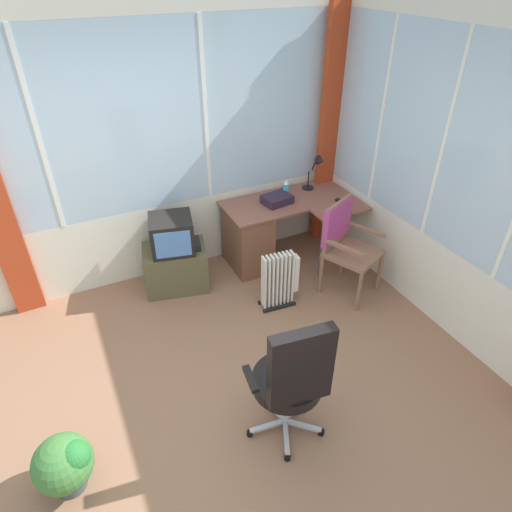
{
  "coord_description": "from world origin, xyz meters",
  "views": [
    {
      "loc": [
        -0.7,
        -2.11,
        2.97
      ],
      "look_at": [
        0.68,
        0.71,
        0.81
      ],
      "focal_mm": 31.01,
      "sensor_mm": 36.0,
      "label": 1
    }
  ],
  "objects_px": {
    "desk_lamp": "(317,167)",
    "spray_bottle": "(286,189)",
    "office_chair": "(293,377)",
    "tv_on_stand": "(175,257)",
    "paper_tray": "(277,199)",
    "potted_plant": "(65,464)",
    "tv_remote": "(342,201)",
    "space_heater": "(280,280)",
    "wooden_armchair": "(344,237)",
    "desk": "(255,234)"
  },
  "relations": [
    {
      "from": "spray_bottle",
      "to": "tv_on_stand",
      "type": "bearing_deg",
      "value": -176.42
    },
    {
      "from": "desk_lamp",
      "to": "potted_plant",
      "type": "xyz_separation_m",
      "value": [
        -3.06,
        -1.9,
        -0.74
      ]
    },
    {
      "from": "office_chair",
      "to": "potted_plant",
      "type": "relative_size",
      "value": 2.49
    },
    {
      "from": "wooden_armchair",
      "to": "space_heater",
      "type": "xyz_separation_m",
      "value": [
        -0.71,
        0.01,
        -0.32
      ]
    },
    {
      "from": "tv_remote",
      "to": "spray_bottle",
      "type": "distance_m",
      "value": 0.63
    },
    {
      "from": "paper_tray",
      "to": "potted_plant",
      "type": "relative_size",
      "value": 0.66
    },
    {
      "from": "desk",
      "to": "office_chair",
      "type": "xyz_separation_m",
      "value": [
        -0.73,
        -2.1,
        0.24
      ]
    },
    {
      "from": "spray_bottle",
      "to": "potted_plant",
      "type": "relative_size",
      "value": 0.47
    },
    {
      "from": "wooden_armchair",
      "to": "space_heater",
      "type": "relative_size",
      "value": 1.62
    },
    {
      "from": "desk",
      "to": "spray_bottle",
      "type": "xyz_separation_m",
      "value": [
        0.42,
        0.08,
        0.43
      ]
    },
    {
      "from": "potted_plant",
      "to": "tv_remote",
      "type": "bearing_deg",
      "value": 25.45
    },
    {
      "from": "paper_tray",
      "to": "office_chair",
      "type": "relative_size",
      "value": 0.26
    },
    {
      "from": "desk",
      "to": "space_heater",
      "type": "distance_m",
      "value": 0.77
    },
    {
      "from": "wooden_armchair",
      "to": "office_chair",
      "type": "distance_m",
      "value": 1.91
    },
    {
      "from": "paper_tray",
      "to": "office_chair",
      "type": "distance_m",
      "value": 2.33
    },
    {
      "from": "tv_on_stand",
      "to": "potted_plant",
      "type": "relative_size",
      "value": 1.83
    },
    {
      "from": "desk",
      "to": "space_heater",
      "type": "bearing_deg",
      "value": -96.37
    },
    {
      "from": "tv_remote",
      "to": "space_heater",
      "type": "relative_size",
      "value": 0.25
    },
    {
      "from": "desk",
      "to": "paper_tray",
      "type": "bearing_deg",
      "value": -1.45
    },
    {
      "from": "tv_remote",
      "to": "office_chair",
      "type": "xyz_separation_m",
      "value": [
        -1.64,
        -1.8,
        -0.1
      ]
    },
    {
      "from": "wooden_armchair",
      "to": "potted_plant",
      "type": "height_order",
      "value": "wooden_armchair"
    },
    {
      "from": "office_chair",
      "to": "wooden_armchair",
      "type": "bearing_deg",
      "value": 44.55
    },
    {
      "from": "paper_tray",
      "to": "potted_plant",
      "type": "bearing_deg",
      "value": -144.32
    },
    {
      "from": "desk",
      "to": "space_heater",
      "type": "xyz_separation_m",
      "value": [
        -0.08,
        -0.76,
        -0.09
      ]
    },
    {
      "from": "desk_lamp",
      "to": "wooden_armchair",
      "type": "relative_size",
      "value": 0.42
    },
    {
      "from": "paper_tray",
      "to": "desk_lamp",
      "type": "bearing_deg",
      "value": 10.92
    },
    {
      "from": "spray_bottle",
      "to": "wooden_armchair",
      "type": "height_order",
      "value": "wooden_armchair"
    },
    {
      "from": "office_chair",
      "to": "desk_lamp",
      "type": "bearing_deg",
      "value": 54.58
    },
    {
      "from": "tv_on_stand",
      "to": "potted_plant",
      "type": "height_order",
      "value": "tv_on_stand"
    },
    {
      "from": "desk",
      "to": "potted_plant",
      "type": "relative_size",
      "value": 3.15
    },
    {
      "from": "paper_tray",
      "to": "wooden_armchair",
      "type": "relative_size",
      "value": 0.3
    },
    {
      "from": "spray_bottle",
      "to": "potted_plant",
      "type": "bearing_deg",
      "value": -144.73
    },
    {
      "from": "paper_tray",
      "to": "wooden_armchair",
      "type": "distance_m",
      "value": 0.85
    },
    {
      "from": "tv_remote",
      "to": "desk_lamp",
      "type": "bearing_deg",
      "value": 80.3
    },
    {
      "from": "office_chair",
      "to": "tv_on_stand",
      "type": "distance_m",
      "value": 2.12
    },
    {
      "from": "tv_on_stand",
      "to": "paper_tray",
      "type": "bearing_deg",
      "value": 0.08
    },
    {
      "from": "tv_remote",
      "to": "potted_plant",
      "type": "xyz_separation_m",
      "value": [
        -3.14,
        -1.49,
        -0.48
      ]
    },
    {
      "from": "desk",
      "to": "desk_lamp",
      "type": "distance_m",
      "value": 1.03
    },
    {
      "from": "tv_remote",
      "to": "paper_tray",
      "type": "xyz_separation_m",
      "value": [
        -0.64,
        0.3,
        0.03
      ]
    },
    {
      "from": "paper_tray",
      "to": "potted_plant",
      "type": "height_order",
      "value": "paper_tray"
    },
    {
      "from": "office_chair",
      "to": "potted_plant",
      "type": "bearing_deg",
      "value": 168.59
    },
    {
      "from": "spray_bottle",
      "to": "tv_on_stand",
      "type": "height_order",
      "value": "spray_bottle"
    },
    {
      "from": "tv_remote",
      "to": "paper_tray",
      "type": "height_order",
      "value": "paper_tray"
    },
    {
      "from": "tv_remote",
      "to": "paper_tray",
      "type": "distance_m",
      "value": 0.71
    },
    {
      "from": "wooden_armchair",
      "to": "potted_plant",
      "type": "bearing_deg",
      "value": -160.07
    },
    {
      "from": "paper_tray",
      "to": "tv_on_stand",
      "type": "xyz_separation_m",
      "value": [
        -1.19,
        -0.0,
        -0.4
      ]
    },
    {
      "from": "desk_lamp",
      "to": "spray_bottle",
      "type": "bearing_deg",
      "value": -176.27
    },
    {
      "from": "desk",
      "to": "potted_plant",
      "type": "distance_m",
      "value": 2.87
    },
    {
      "from": "tv_remote",
      "to": "spray_bottle",
      "type": "bearing_deg",
      "value": 121.7
    },
    {
      "from": "spray_bottle",
      "to": "office_chair",
      "type": "xyz_separation_m",
      "value": [
        -1.16,
        -2.18,
        -0.19
      ]
    }
  ]
}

